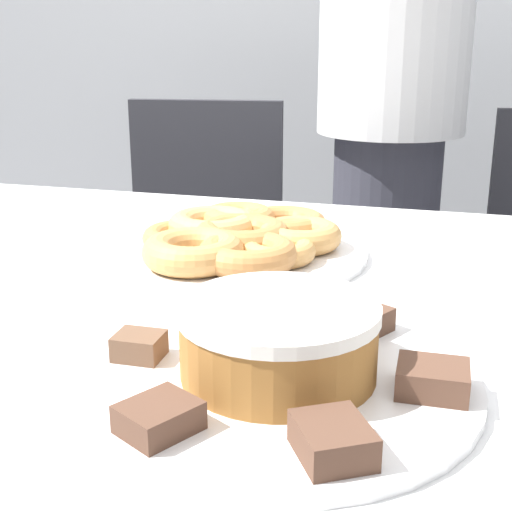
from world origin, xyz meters
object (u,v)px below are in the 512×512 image
person_standing (391,110)px  frosted_cake (279,339)px  office_chair_left (198,290)px  plate_cake (278,379)px  plate_donuts (242,252)px

person_standing → frosted_cake: bearing=-89.7°
office_chair_left → frosted_cake: bearing=-74.1°
office_chair_left → plate_cake: office_chair_left is taller
plate_donuts → frosted_cake: size_ratio=1.98×
plate_donuts → office_chair_left: bearing=115.4°
office_chair_left → frosted_cake: size_ratio=4.85×
office_chair_left → frosted_cake: office_chair_left is taller
office_chair_left → person_standing: bearing=-6.6°
plate_cake → plate_donuts: 0.39m
plate_donuts → frosted_cake: bearing=-68.5°
office_chair_left → frosted_cake: 1.19m
frosted_cake → person_standing: bearing=90.3°
plate_cake → frosted_cake: 0.04m
person_standing → plate_donuts: (-0.14, -0.69, -0.13)m
plate_cake → plate_donuts: size_ratio=1.02×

